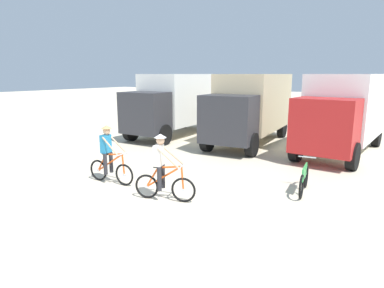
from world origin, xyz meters
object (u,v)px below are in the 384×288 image
Objects in this scene: box_truck_white_box at (177,101)px; bicycle_spare at (304,179)px; box_truck_avon_van at (344,109)px; cyclist_cowboy_hat at (162,170)px; box_truck_tan_camper at (251,105)px; cyclist_orange_shirt at (109,157)px.

box_truck_white_box is 10.48m from bicycle_spare.
box_truck_avon_van is (8.55, 0.44, 0.00)m from box_truck_white_box.
cyclist_cowboy_hat is at bearing -55.76° from box_truck_white_box.
box_truck_white_box reaches higher than cyclist_cowboy_hat.
box_truck_avon_van is (4.18, 0.29, 0.00)m from box_truck_tan_camper.
cyclist_orange_shirt is (3.38, -8.14, -1.03)m from box_truck_white_box.
box_truck_tan_camper is 8.41m from cyclist_orange_shirt.
box_truck_avon_van is 6.29m from bicycle_spare.
cyclist_orange_shirt is 1.00× the size of cyclist_cowboy_hat.
cyclist_orange_shirt reaches higher than bicycle_spare.
box_truck_white_box is 8.56m from box_truck_avon_van.
box_truck_tan_camper is 1.01× the size of box_truck_avon_van.
cyclist_cowboy_hat is at bearing -137.88° from bicycle_spare.
cyclist_cowboy_hat is 4.06m from bicycle_spare.
box_truck_tan_camper is at bearing 83.22° from cyclist_orange_shirt.
box_truck_white_box is at bearing -178.07° from box_truck_tan_camper.
box_truck_white_box is 10.18m from cyclist_cowboy_hat.
bicycle_spare is at bearing -33.11° from box_truck_white_box.
cyclist_orange_shirt is 5.87m from bicycle_spare.
cyclist_orange_shirt is 2.33m from cyclist_cowboy_hat.
box_truck_tan_camper is 4.04× the size of bicycle_spare.
bicycle_spare is (4.32, -5.82, -1.48)m from box_truck_tan_camper.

